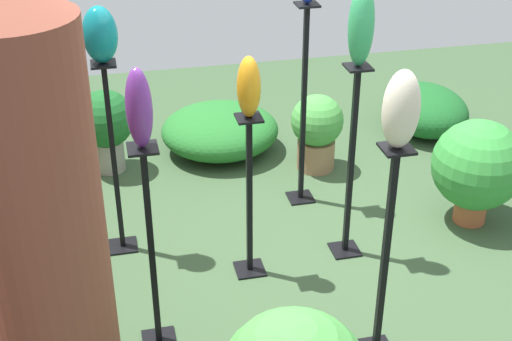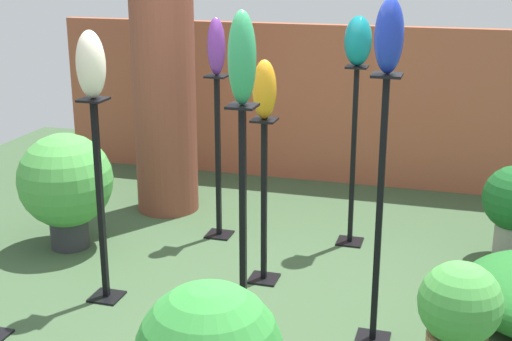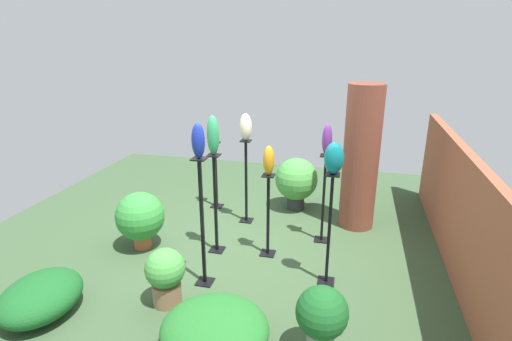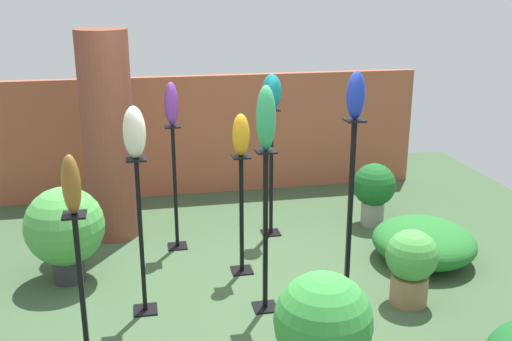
# 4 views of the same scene
# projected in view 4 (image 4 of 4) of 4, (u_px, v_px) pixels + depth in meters

# --- Properties ---
(ground_plane) EXTENTS (8.00, 8.00, 0.00)m
(ground_plane) POSITION_uv_depth(u_px,v_px,m) (249.00, 291.00, 5.41)
(ground_plane) COLOR #385133
(brick_wall_back) EXTENTS (5.60, 0.12, 1.55)m
(brick_wall_back) POSITION_uv_depth(u_px,v_px,m) (208.00, 135.00, 7.79)
(brick_wall_back) COLOR #9E5138
(brick_wall_back) RESTS_ON ground
(brick_pillar) EXTENTS (0.54, 0.54, 2.23)m
(brick_pillar) POSITION_uv_depth(u_px,v_px,m) (108.00, 137.00, 6.32)
(brick_pillar) COLOR brown
(brick_pillar) RESTS_ON ground
(pedestal_violet) EXTENTS (0.20, 0.20, 1.31)m
(pedestal_violet) POSITION_uv_depth(u_px,v_px,m) (175.00, 193.00, 6.14)
(pedestal_violet) COLOR black
(pedestal_violet) RESTS_ON ground
(pedestal_ivory) EXTENTS (0.20, 0.20, 1.35)m
(pedestal_ivory) POSITION_uv_depth(u_px,v_px,m) (141.00, 243.00, 4.90)
(pedestal_ivory) COLOR black
(pedestal_ivory) RESTS_ON ground
(pedestal_teal) EXTENTS (0.20, 0.20, 1.41)m
(pedestal_teal) POSITION_uv_depth(u_px,v_px,m) (271.00, 178.00, 6.47)
(pedestal_teal) COLOR black
(pedestal_teal) RESTS_ON ground
(pedestal_cobalt) EXTENTS (0.20, 0.20, 1.60)m
(pedestal_cobalt) POSITION_uv_depth(u_px,v_px,m) (350.00, 216.00, 5.16)
(pedestal_cobalt) COLOR black
(pedestal_cobalt) RESTS_ON ground
(pedestal_jade) EXTENTS (0.20, 0.20, 1.40)m
(pedestal_jade) POSITION_uv_depth(u_px,v_px,m) (265.00, 238.00, 4.94)
(pedestal_jade) COLOR black
(pedestal_jade) RESTS_ON ground
(pedestal_amber) EXTENTS (0.20, 0.20, 1.16)m
(pedestal_amber) POSITION_uv_depth(u_px,v_px,m) (242.00, 220.00, 5.63)
(pedestal_amber) COLOR black
(pedestal_amber) RESTS_ON ground
(pedestal_bronze) EXTENTS (0.20, 0.20, 1.17)m
(pedestal_bronze) POSITION_uv_depth(u_px,v_px,m) (82.00, 298.00, 4.24)
(pedestal_bronze) COLOR black
(pedestal_bronze) RESTS_ON ground
(art_vase_violet) EXTENTS (0.14, 0.14, 0.43)m
(art_vase_violet) POSITION_uv_depth(u_px,v_px,m) (171.00, 104.00, 5.87)
(art_vase_violet) COLOR #6B2D8C
(art_vase_violet) RESTS_ON pedestal_violet
(art_vase_ivory) EXTENTS (0.18, 0.19, 0.41)m
(art_vase_ivory) POSITION_uv_depth(u_px,v_px,m) (134.00, 132.00, 4.62)
(art_vase_ivory) COLOR beige
(art_vase_ivory) RESTS_ON pedestal_ivory
(art_vase_teal) EXTENTS (0.20, 0.22, 0.36)m
(art_vase_teal) POSITION_uv_depth(u_px,v_px,m) (272.00, 92.00, 6.19)
(art_vase_teal) COLOR #0F727A
(art_vase_teal) RESTS_ON pedestal_teal
(art_vase_cobalt) EXTENTS (0.15, 0.15, 0.40)m
(art_vase_cobalt) POSITION_uv_depth(u_px,v_px,m) (356.00, 95.00, 4.85)
(art_vase_cobalt) COLOR #192D9E
(art_vase_cobalt) RESTS_ON pedestal_cobalt
(art_vase_jade) EXTENTS (0.16, 0.16, 0.52)m
(art_vase_jade) POSITION_uv_depth(u_px,v_px,m) (266.00, 118.00, 4.64)
(art_vase_jade) COLOR #2D9356
(art_vase_jade) RESTS_ON pedestal_jade
(art_vase_amber) EXTENTS (0.16, 0.15, 0.39)m
(art_vase_amber) POSITION_uv_depth(u_px,v_px,m) (241.00, 135.00, 5.38)
(art_vase_amber) COLOR orange
(art_vase_amber) RESTS_ON pedestal_amber
(art_vase_bronze) EXTENTS (0.13, 0.13, 0.42)m
(art_vase_bronze) POSITION_uv_depth(u_px,v_px,m) (71.00, 185.00, 3.98)
(art_vase_bronze) COLOR brown
(art_vase_bronze) RESTS_ON pedestal_bronze
(potted_plant_mid_left) EXTENTS (0.68, 0.68, 0.82)m
(potted_plant_mid_left) POSITION_uv_depth(u_px,v_px,m) (323.00, 323.00, 4.04)
(potted_plant_mid_left) COLOR #B25B38
(potted_plant_mid_left) RESTS_ON ground
(potted_plant_back_center) EXTENTS (0.45, 0.45, 0.67)m
(potted_plant_back_center) POSITION_uv_depth(u_px,v_px,m) (411.00, 263.00, 5.11)
(potted_plant_back_center) COLOR #936B4C
(potted_plant_back_center) RESTS_ON ground
(potted_plant_mid_right) EXTENTS (0.73, 0.73, 0.91)m
(potted_plant_mid_right) POSITION_uv_depth(u_px,v_px,m) (65.00, 228.00, 5.46)
(potted_plant_mid_right) COLOR #2D2D33
(potted_plant_mid_right) RESTS_ON ground
(potted_plant_walkway_edge) EXTENTS (0.49, 0.49, 0.73)m
(potted_plant_walkway_edge) POSITION_uv_depth(u_px,v_px,m) (374.00, 189.00, 6.79)
(potted_plant_walkway_edge) COLOR gray
(potted_plant_walkway_edge) RESTS_ON ground
(foliage_bed_west) EXTENTS (1.01, 1.05, 0.41)m
(foliage_bed_west) POSITION_uv_depth(u_px,v_px,m) (424.00, 242.00, 5.96)
(foliage_bed_west) COLOR #236B28
(foliage_bed_west) RESTS_ON ground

